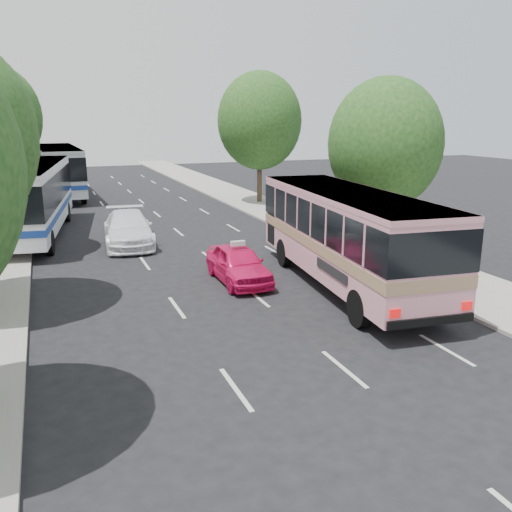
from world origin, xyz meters
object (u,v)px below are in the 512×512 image
tour_coach_front (32,193)px  white_pickup (128,229)px  pink_bus (346,228)px  tour_coach_rear (59,167)px  pink_taxi (238,264)px

tour_coach_front → white_pickup: bearing=-33.8°
pink_bus → white_pickup: (-6.50, 9.89, -1.42)m
pink_bus → tour_coach_front: bearing=134.1°
white_pickup → tour_coach_rear: 19.22m
pink_taxi → tour_coach_front: 13.83m
tour_coach_front → tour_coach_rear: (1.80, 15.21, 0.05)m
pink_taxi → white_pickup: 8.41m
tour_coach_rear → pink_bus: bearing=-74.7°
white_pickup → tour_coach_front: 5.92m
white_pickup → tour_coach_rear: (-2.50, 18.99, 1.54)m
pink_taxi → tour_coach_front: size_ratio=0.32×
pink_taxi → white_pickup: (-3.00, 7.85, 0.10)m
tour_coach_rear → pink_taxi: bearing=-80.4°
pink_bus → white_pickup: pink_bus is taller
tour_coach_front → pink_taxi: bearing=-50.3°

